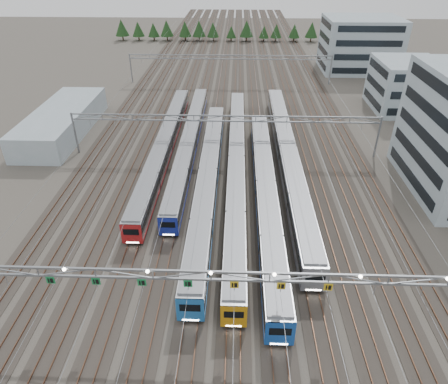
{
  "coord_description": "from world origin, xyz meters",
  "views": [
    {
      "loc": [
        2.2,
        -27.91,
        34.37
      ],
      "look_at": [
        0.52,
        21.1,
        3.5
      ],
      "focal_mm": 32.0,
      "sensor_mm": 36.0,
      "label": 1
    }
  ],
  "objects_px": {
    "train_d": "(236,164)",
    "gantry_mid": "(225,123)",
    "depot_bldg_mid": "(405,85)",
    "depot_bldg_north": "(360,44)",
    "train_e": "(265,190)",
    "west_shed": "(62,121)",
    "train_f": "(287,155)",
    "gantry_far": "(230,61)",
    "train_b": "(190,142)",
    "train_a": "(165,145)",
    "train_c": "(208,178)",
    "gantry_near": "(210,278)"
  },
  "relations": [
    {
      "from": "train_b",
      "to": "train_e",
      "type": "xyz_separation_m",
      "value": [
        13.5,
        -17.36,
        0.18
      ]
    },
    {
      "from": "train_a",
      "to": "train_e",
      "type": "xyz_separation_m",
      "value": [
        18.0,
        -15.74,
        0.1
      ]
    },
    {
      "from": "depot_bldg_mid",
      "to": "west_shed",
      "type": "relative_size",
      "value": 0.53
    },
    {
      "from": "gantry_far",
      "to": "depot_bldg_north",
      "type": "distance_m",
      "value": 42.33
    },
    {
      "from": "train_e",
      "to": "gantry_mid",
      "type": "distance_m",
      "value": 17.91
    },
    {
      "from": "depot_bldg_mid",
      "to": "depot_bldg_north",
      "type": "bearing_deg",
      "value": 93.91
    },
    {
      "from": "gantry_mid",
      "to": "train_a",
      "type": "bearing_deg",
      "value": -178.45
    },
    {
      "from": "train_d",
      "to": "depot_bldg_mid",
      "type": "relative_size",
      "value": 4.13
    },
    {
      "from": "train_c",
      "to": "train_d",
      "type": "relative_size",
      "value": 0.83
    },
    {
      "from": "gantry_near",
      "to": "west_shed",
      "type": "distance_m",
      "value": 60.37
    },
    {
      "from": "gantry_far",
      "to": "west_shed",
      "type": "xyz_separation_m",
      "value": [
        -34.35,
        -35.66,
        -3.89
      ]
    },
    {
      "from": "depot_bldg_mid",
      "to": "train_d",
      "type": "bearing_deg",
      "value": -139.46
    },
    {
      "from": "train_d",
      "to": "train_e",
      "type": "bearing_deg",
      "value": -62.29
    },
    {
      "from": "train_d",
      "to": "gantry_far",
      "type": "bearing_deg",
      "value": 92.46
    },
    {
      "from": "train_b",
      "to": "depot_bldg_north",
      "type": "xyz_separation_m",
      "value": [
        46.08,
        59.28,
        5.69
      ]
    },
    {
      "from": "train_d",
      "to": "train_f",
      "type": "bearing_deg",
      "value": 20.72
    },
    {
      "from": "west_shed",
      "to": "depot_bldg_mid",
      "type": "bearing_deg",
      "value": 12.54
    },
    {
      "from": "train_a",
      "to": "gantry_near",
      "type": "bearing_deg",
      "value": -74.28
    },
    {
      "from": "train_f",
      "to": "train_d",
      "type": "bearing_deg",
      "value": -159.28
    },
    {
      "from": "train_a",
      "to": "train_c",
      "type": "bearing_deg",
      "value": -53.66
    },
    {
      "from": "gantry_near",
      "to": "train_b",
      "type": "bearing_deg",
      "value": 99.19
    },
    {
      "from": "train_b",
      "to": "gantry_far",
      "type": "xyz_separation_m",
      "value": [
        6.75,
        43.69,
        4.38
      ]
    },
    {
      "from": "train_c",
      "to": "train_e",
      "type": "distance_m",
      "value": 9.66
    },
    {
      "from": "train_d",
      "to": "gantry_mid",
      "type": "relative_size",
      "value": 1.17
    },
    {
      "from": "train_d",
      "to": "train_f",
      "type": "relative_size",
      "value": 1.06
    },
    {
      "from": "train_d",
      "to": "depot_bldg_north",
      "type": "distance_m",
      "value": 77.72
    },
    {
      "from": "west_shed",
      "to": "train_e",
      "type": "bearing_deg",
      "value": -31.7
    },
    {
      "from": "gantry_near",
      "to": "depot_bldg_mid",
      "type": "relative_size",
      "value": 3.52
    },
    {
      "from": "gantry_far",
      "to": "train_e",
      "type": "bearing_deg",
      "value": -83.69
    },
    {
      "from": "train_c",
      "to": "west_shed",
      "type": "relative_size",
      "value": 1.83
    },
    {
      "from": "gantry_mid",
      "to": "gantry_far",
      "type": "distance_m",
      "value": 45.0
    },
    {
      "from": "gantry_near",
      "to": "west_shed",
      "type": "relative_size",
      "value": 1.88
    },
    {
      "from": "train_c",
      "to": "gantry_near",
      "type": "bearing_deg",
      "value": -85.43
    },
    {
      "from": "train_e",
      "to": "west_shed",
      "type": "height_order",
      "value": "west_shed"
    },
    {
      "from": "depot_bldg_mid",
      "to": "train_b",
      "type": "bearing_deg",
      "value": -152.76
    },
    {
      "from": "train_e",
      "to": "train_f",
      "type": "xyz_separation_m",
      "value": [
        4.5,
        11.97,
        0.04
      ]
    },
    {
      "from": "depot_bldg_north",
      "to": "west_shed",
      "type": "height_order",
      "value": "depot_bldg_north"
    },
    {
      "from": "gantry_near",
      "to": "gantry_mid",
      "type": "relative_size",
      "value": 1.0
    },
    {
      "from": "train_b",
      "to": "train_a",
      "type": "bearing_deg",
      "value": -160.2
    },
    {
      "from": "train_f",
      "to": "depot_bldg_mid",
      "type": "xyz_separation_m",
      "value": [
        30.43,
        30.32,
        3.43
      ]
    },
    {
      "from": "west_shed",
      "to": "gantry_far",
      "type": "bearing_deg",
      "value": 46.07
    },
    {
      "from": "train_f",
      "to": "gantry_mid",
      "type": "distance_m",
      "value": 12.67
    },
    {
      "from": "west_shed",
      "to": "train_a",
      "type": "bearing_deg",
      "value": -22.66
    },
    {
      "from": "west_shed",
      "to": "gantry_near",
      "type": "bearing_deg",
      "value": -55.25
    },
    {
      "from": "train_f",
      "to": "gantry_far",
      "type": "distance_m",
      "value": 50.52
    },
    {
      "from": "train_d",
      "to": "depot_bldg_mid",
      "type": "bearing_deg",
      "value": 40.54
    },
    {
      "from": "train_c",
      "to": "west_shed",
      "type": "bearing_deg",
      "value": 145.72
    },
    {
      "from": "depot_bldg_mid",
      "to": "depot_bldg_north",
      "type": "distance_m",
      "value": 34.48
    },
    {
      "from": "train_a",
      "to": "train_b",
      "type": "height_order",
      "value": "train_a"
    },
    {
      "from": "train_a",
      "to": "gantry_mid",
      "type": "relative_size",
      "value": 0.97
    }
  ]
}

